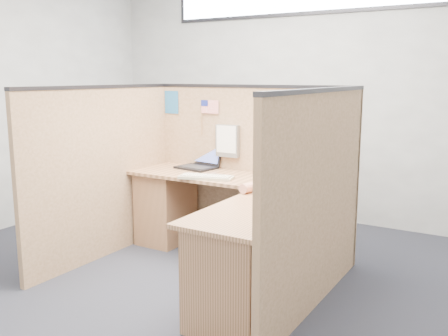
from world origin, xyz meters
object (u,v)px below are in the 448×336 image
Objects in this scene: keyboard at (206,177)px; mouse at (263,183)px; l_desk at (228,228)px; laptop at (200,161)px.

keyboard is 4.46× the size of mouse.
l_desk is at bearing -44.94° from keyboard.
l_desk is at bearing -138.70° from mouse.
keyboard is at bearing -42.29° from laptop.
laptop is 3.50× the size of mouse.
mouse is (0.89, -0.42, -0.04)m from laptop.
mouse is at bearing -15.17° from keyboard.
mouse is (0.22, 0.19, 0.36)m from l_desk.
keyboard is (-0.33, 0.19, 0.35)m from l_desk.
mouse reaches higher than keyboard.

